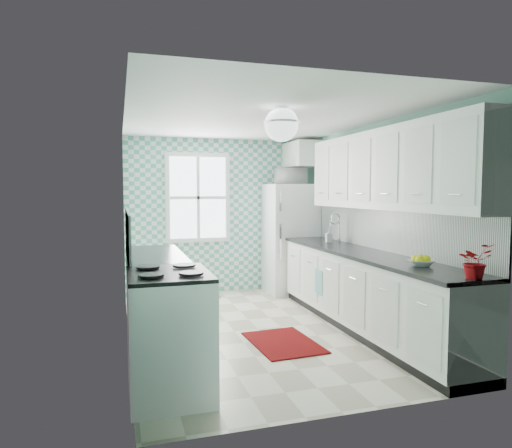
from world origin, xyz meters
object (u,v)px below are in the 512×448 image
object	(u,v)px
fruit_bowl	(421,263)
potted_plant	(475,261)
stove	(170,331)
sink	(327,243)
microwave	(291,176)
ceiling_light	(282,124)
fridge	(290,238)

from	to	relation	value
fruit_bowl	potted_plant	size ratio (longest dim) A/B	0.83
stove	sink	bearing A→B (deg)	40.34
potted_plant	microwave	bearing A→B (deg)	91.31
sink	stove	bearing A→B (deg)	-138.21
microwave	sink	bearing A→B (deg)	94.73
ceiling_light	sink	world-z (taller)	ceiling_light
fridge	fruit_bowl	size ratio (longest dim) A/B	7.19
fridge	sink	bearing A→B (deg)	-82.86
ceiling_light	stove	distance (m)	2.26
fruit_bowl	ceiling_light	bearing A→B (deg)	151.94
ceiling_light	stove	xyz separation A→B (m)	(-1.20, -0.66, -1.80)
stove	ceiling_light	bearing A→B (deg)	28.12
ceiling_light	fridge	world-z (taller)	ceiling_light
ceiling_light	stove	bearing A→B (deg)	-151.34
fridge	stove	world-z (taller)	fridge
fridge	ceiling_light	bearing A→B (deg)	-110.37
sink	potted_plant	distance (m)	2.76
ceiling_light	fruit_bowl	world-z (taller)	ceiling_light
stove	microwave	bearing A→B (deg)	54.23
fridge	microwave	size ratio (longest dim) A/B	3.80
ceiling_light	stove	size ratio (longest dim) A/B	0.35
stove	microwave	size ratio (longest dim) A/B	2.13
ceiling_light	stove	world-z (taller)	ceiling_light
ceiling_light	sink	size ratio (longest dim) A/B	0.66
ceiling_light	microwave	distance (m)	2.87
fruit_bowl	microwave	xyz separation A→B (m)	(-0.09, 3.25, 0.92)
fridge	stove	size ratio (longest dim) A/B	1.78
fruit_bowl	stove	bearing A→B (deg)	-179.63
fruit_bowl	potted_plant	distance (m)	0.70
sink	potted_plant	bearing A→B (deg)	-89.17
fridge	stove	bearing A→B (deg)	-122.60
fridge	microwave	distance (m)	1.01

